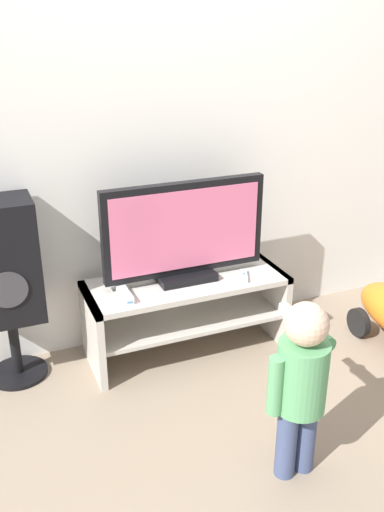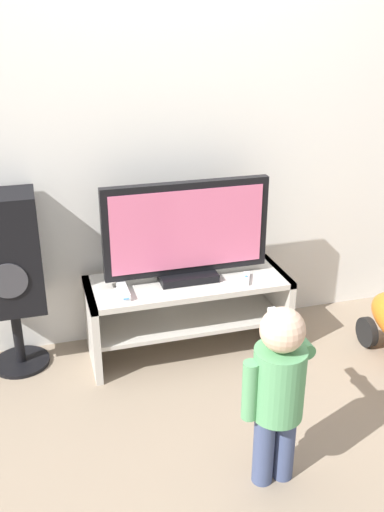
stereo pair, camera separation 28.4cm
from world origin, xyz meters
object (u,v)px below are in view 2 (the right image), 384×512
child (278,382)px  speaker_tower (7,258)px  remote_primary (246,278)px  game_console (123,290)px  television (187,233)px

child → speaker_tower: size_ratio=0.82×
speaker_tower → child: bearing=-49.0°
remote_primary → child: (-0.22, -0.90, 0.02)m
game_console → speaker_tower: (-0.53, 0.16, 0.17)m
television → child: bearing=-86.1°
television → game_console: size_ratio=4.31×
game_console → child: child is taller
child → speaker_tower: 1.46m
remote_primary → child: bearing=-103.8°
game_console → child: (0.42, -0.93, 0.01)m
game_console → child: bearing=-65.7°
remote_primary → speaker_tower: 1.20m
child → remote_primary: bearing=76.2°
television → child: television is taller
television → speaker_tower: bearing=174.5°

